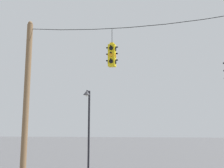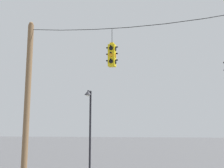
% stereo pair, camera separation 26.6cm
% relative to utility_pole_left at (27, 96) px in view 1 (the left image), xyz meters
% --- Properties ---
extents(utility_pole_left, '(0.31, 0.31, 8.17)m').
position_rel_utility_pole_left_xyz_m(utility_pole_left, '(0.00, 0.00, 0.00)').
color(utility_pole_left, brown).
rests_on(utility_pole_left, ground_plane).
extents(span_wire, '(12.61, 0.03, 0.45)m').
position_rel_utility_pole_left_xyz_m(span_wire, '(6.30, 0.00, 3.38)').
color(span_wire, black).
extents(traffic_light_near_right_pole, '(0.58, 0.58, 1.94)m').
position_rel_utility_pole_left_xyz_m(traffic_light_near_right_pole, '(4.57, -0.00, 1.89)').
color(traffic_light_near_right_pole, yellow).
extents(street_lamp, '(0.44, 0.76, 4.75)m').
position_rel_utility_pole_left_xyz_m(street_lamp, '(2.27, 3.17, -0.68)').
color(street_lamp, black).
rests_on(street_lamp, ground_plane).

